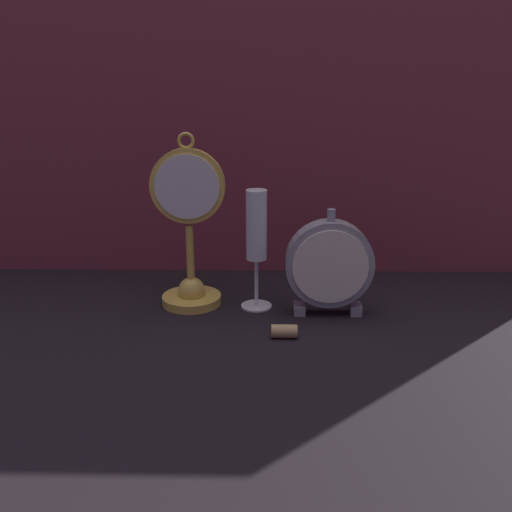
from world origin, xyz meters
TOP-DOWN VIEW (x-y plane):
  - ground_plane at (0.00, 0.00)m, footprint 4.00×4.00m
  - fabric_backdrop_drape at (0.00, 0.33)m, footprint 1.43×0.01m
  - pocket_watch_on_stand at (-0.12, 0.13)m, footprint 0.13×0.11m
  - mantel_clock_silver at (0.13, 0.09)m, footprint 0.15×0.04m
  - champagne_flute at (-0.00, 0.12)m, footprint 0.06×0.06m
  - wine_cork at (0.05, -0.01)m, footprint 0.04×0.02m

SIDE VIEW (x-z plane):
  - ground_plane at x=0.00m, z-range 0.00..0.00m
  - wine_cork at x=0.05m, z-range 0.00..0.02m
  - mantel_clock_silver at x=0.13m, z-range 0.00..0.19m
  - pocket_watch_on_stand at x=-0.12m, z-range -0.03..0.28m
  - champagne_flute at x=0.00m, z-range 0.03..0.25m
  - fabric_backdrop_drape at x=0.00m, z-range 0.00..0.70m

